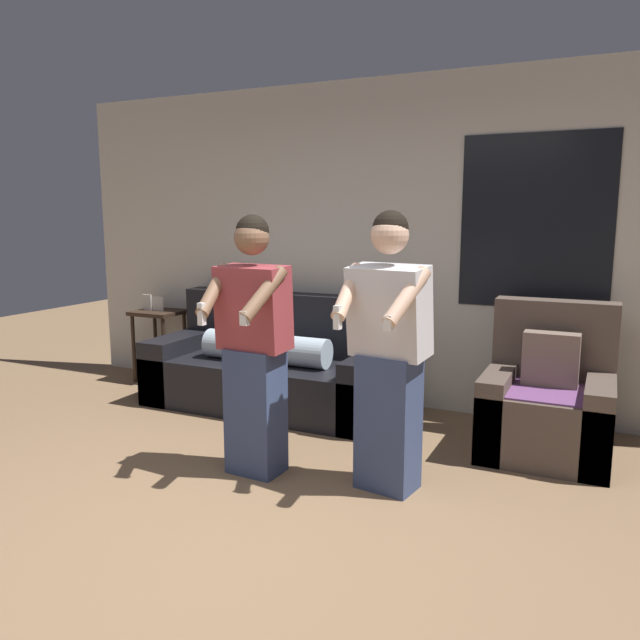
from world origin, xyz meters
TOP-DOWN VIEW (x-y plane):
  - ground_plane at (0.00, 0.00)m, footprint 14.00×14.00m
  - wall_back at (0.02, 2.72)m, footprint 6.17×0.07m
  - couch at (-0.81, 2.23)m, footprint 2.11×0.93m
  - armchair at (1.38, 2.08)m, footprint 0.82×0.82m
  - side_table at (-2.23, 2.46)m, footprint 0.44×0.40m
  - person_left at (-0.25, 0.94)m, footprint 0.50×0.48m
  - person_right at (0.58, 1.06)m, footprint 0.50×0.53m

SIDE VIEW (x-z plane):
  - ground_plane at x=0.00m, z-range 0.00..0.00m
  - couch at x=-0.81m, z-range -0.15..0.77m
  - armchair at x=1.38m, z-range -0.17..0.84m
  - side_table at x=-2.23m, z-range 0.14..0.98m
  - person_left at x=-0.25m, z-range 0.00..1.61m
  - person_right at x=0.58m, z-range 0.00..1.63m
  - wall_back at x=0.02m, z-range 0.00..2.70m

